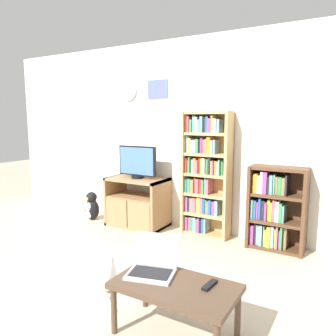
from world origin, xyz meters
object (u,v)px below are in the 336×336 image
(bookshelf_tall, at_px, (205,174))
(bookshelf_short, at_px, (274,209))
(coffee_table, at_px, (175,290))
(laptop, at_px, (153,264))
(cat, at_px, (108,274))
(penguin_figurine, at_px, (91,207))
(television, at_px, (137,162))
(remote_near_laptop, at_px, (210,285))
(tv_stand, at_px, (137,202))

(bookshelf_tall, height_order, bookshelf_short, bookshelf_tall)
(coffee_table, bearing_deg, laptop, 162.89)
(cat, distance_m, penguin_figurine, 2.16)
(coffee_table, bearing_deg, television, 131.46)
(television, relative_size, laptop, 1.48)
(remote_near_laptop, distance_m, cat, 1.10)
(remote_near_laptop, bearing_deg, coffee_table, 26.47)
(coffee_table, distance_m, penguin_figurine, 2.98)
(laptop, relative_size, remote_near_laptop, 2.47)
(tv_stand, xyz_separation_m, remote_near_laptop, (1.88, -1.76, 0.05))
(laptop, bearing_deg, bookshelf_short, 62.07)
(laptop, height_order, penguin_figurine, laptop)
(bookshelf_short, relative_size, laptop, 2.45)
(remote_near_laptop, bearing_deg, television, -38.81)
(tv_stand, relative_size, remote_near_laptop, 5.13)
(bookshelf_tall, bearing_deg, cat, -95.34)
(bookshelf_tall, distance_m, laptop, 2.03)
(television, height_order, bookshelf_tall, bookshelf_tall)
(television, bearing_deg, remote_near_laptop, -43.52)
(tv_stand, distance_m, cat, 1.80)
(bookshelf_short, distance_m, coffee_table, 2.01)
(television, bearing_deg, bookshelf_short, 4.29)
(laptop, bearing_deg, bookshelf_tall, 88.19)
(tv_stand, bearing_deg, remote_near_laptop, -43.21)
(coffee_table, bearing_deg, bookshelf_tall, 108.49)
(bookshelf_tall, xyz_separation_m, penguin_figurine, (-1.75, -0.28, -0.63))
(laptop, relative_size, cat, 0.89)
(bookshelf_short, relative_size, penguin_figurine, 2.28)
(cat, bearing_deg, bookshelf_tall, 50.71)
(bookshelf_tall, xyz_separation_m, coffee_table, (0.67, -2.02, -0.48))
(remote_near_laptop, bearing_deg, cat, -4.38)
(bookshelf_tall, height_order, penguin_figurine, bookshelf_tall)
(penguin_figurine, bearing_deg, bookshelf_short, 5.65)
(bookshelf_short, height_order, penguin_figurine, bookshelf_short)
(bookshelf_short, xyz_separation_m, penguin_figurine, (-2.65, -0.26, -0.28))
(bookshelf_short, bearing_deg, bookshelf_tall, 178.63)
(bookshelf_short, xyz_separation_m, remote_near_laptop, (-0.00, -1.91, -0.07))
(bookshelf_tall, relative_size, coffee_table, 1.87)
(cat, bearing_deg, bookshelf_short, 24.60)
(bookshelf_tall, relative_size, bookshelf_short, 1.65)
(television, distance_m, bookshelf_tall, 0.98)
(bookshelf_tall, distance_m, coffee_table, 2.18)
(television, height_order, coffee_table, television)
(bookshelf_short, xyz_separation_m, coffee_table, (-0.22, -1.99, -0.13))
(tv_stand, distance_m, bookshelf_tall, 1.10)
(bookshelf_tall, bearing_deg, bookshelf_short, -1.37)
(bookshelf_tall, xyz_separation_m, laptop, (0.44, -1.94, -0.36))
(cat, bearing_deg, television, 82.66)
(television, xyz_separation_m, laptop, (1.41, -1.78, -0.47))
(remote_near_laptop, relative_size, cat, 0.36)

